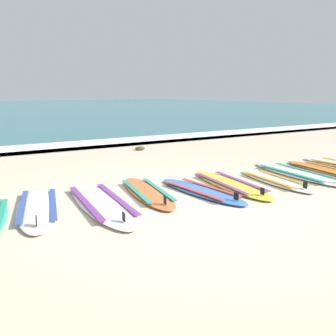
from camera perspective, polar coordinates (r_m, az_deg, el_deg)
The scene contains 11 objects.
ground_plane at distance 5.64m, azimuth 3.32°, elevation -5.06°, with size 80.00×80.00×0.00m, color beige.
wave_foam_strip at distance 11.28m, azimuth -15.57°, elevation 3.20°, with size 80.00×1.20×0.11m, color white.
surfboard_2 at distance 5.55m, azimuth -19.17°, elevation -5.60°, with size 1.09×2.31×0.18m.
surfboard_3 at distance 5.53m, azimuth -10.15°, elevation -5.17°, with size 0.92×2.62×0.18m.
surfboard_4 at distance 6.00m, azimuth -3.18°, elevation -3.67°, with size 0.92×2.16×0.18m.
surfboard_5 at distance 6.09m, azimuth 5.04°, elevation -3.48°, with size 0.62×2.04×0.18m.
surfboard_6 at distance 6.60m, azimuth 9.49°, elevation -2.41°, with size 0.91×2.35×0.18m.
surfboard_7 at distance 7.03m, azimuth 15.99°, elevation -1.85°, with size 0.76×1.97×0.18m.
surfboard_8 at distance 7.76m, azimuth 19.19°, elevation -0.81°, with size 0.90×2.51×0.18m.
surfboard_9 at distance 8.33m, azimuth 22.63°, elevation -0.24°, with size 0.87×2.14×0.18m.
seaweed_clump_near_shoreline at distance 10.55m, azimuth -4.29°, elevation 3.02°, with size 0.29×0.23×0.10m, color #4C4228.
Camera 1 is at (-3.13, -4.40, 1.61)m, focal length 39.97 mm.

